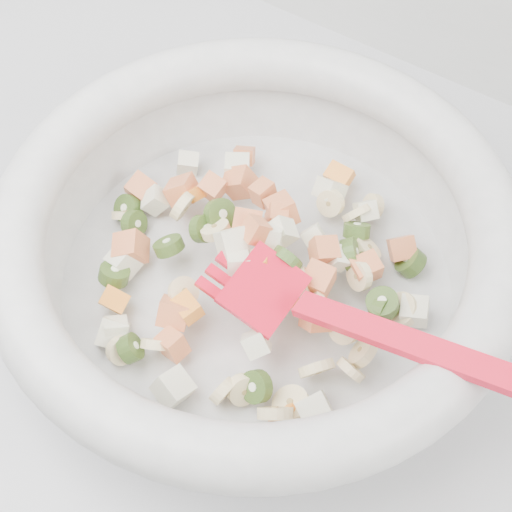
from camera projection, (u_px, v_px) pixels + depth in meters
The scene contains 2 objects.
counter at pixel (324, 478), 1.03m from camera, with size 2.00×0.60×0.90m, color #A6A6AB.
mixing_bowl at pixel (256, 247), 0.61m from camera, with size 0.45×0.41×0.13m.
Camera 1 is at (0.12, 1.11, 1.46)m, focal length 55.00 mm.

